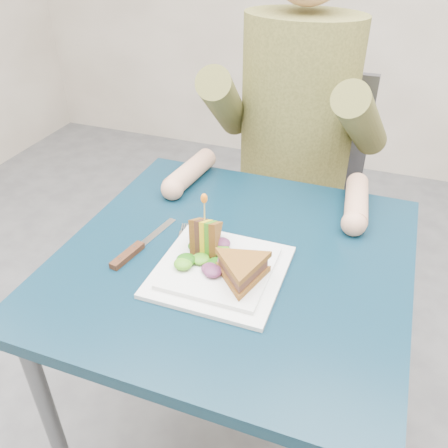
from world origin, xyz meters
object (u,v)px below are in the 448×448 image
at_px(chair, 296,189).
at_px(knife, 133,251).
at_px(plate, 220,270).
at_px(table, 234,283).
at_px(fork, 181,248).
at_px(diner, 298,94).
at_px(sandwich_flat, 242,270).
at_px(sandwich_upright, 205,235).

height_order(chair, knife, chair).
relative_size(plate, knife, 1.18).
relative_size(table, knife, 3.39).
xyz_separation_m(chair, knife, (-0.21, -0.73, 0.20)).
bearing_deg(table, plate, -95.81).
relative_size(table, fork, 4.29).
xyz_separation_m(chair, fork, (-0.12, -0.68, 0.19)).
bearing_deg(diner, sandwich_flat, -85.73).
distance_m(table, plate, 0.11).
relative_size(diner, sandwich_flat, 4.01).
xyz_separation_m(table, chair, (0.00, 0.66, -0.11)).
bearing_deg(sandwich_upright, fork, 175.92).
distance_m(diner, sandwich_upright, 0.59).
height_order(diner, fork, diner).
height_order(diner, sandwich_upright, diner).
xyz_separation_m(table, sandwich_upright, (-0.06, -0.02, 0.13)).
height_order(plate, sandwich_upright, sandwich_upright).
bearing_deg(fork, plate, -23.76).
bearing_deg(diner, table, -90.00).
bearing_deg(plate, diner, 89.36).
bearing_deg(fork, table, 8.69).
distance_m(table, sandwich_flat, 0.16).
xyz_separation_m(chair, sandwich_flat, (0.05, -0.76, 0.23)).
bearing_deg(fork, sandwich_upright, -4.08).
relative_size(diner, knife, 3.37).
xyz_separation_m(diner, sandwich_upright, (-0.06, -0.57, -0.13)).
height_order(table, knife, knife).
bearing_deg(plate, sandwich_flat, -24.44).
distance_m(chair, diner, 0.39).
distance_m(chair, sandwich_flat, 0.79).
bearing_deg(sandwich_upright, chair, 85.18).
bearing_deg(knife, fork, 29.09).
relative_size(chair, plate, 3.58).
bearing_deg(diner, chair, 90.00).
distance_m(sandwich_upright, knife, 0.17).
distance_m(chair, fork, 0.72).
distance_m(sandwich_flat, knife, 0.26).
distance_m(diner, fork, 0.61).
relative_size(chair, fork, 5.32).
bearing_deg(table, chair, 90.00).
distance_m(plate, sandwich_flat, 0.07).
bearing_deg(chair, plate, -90.54).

